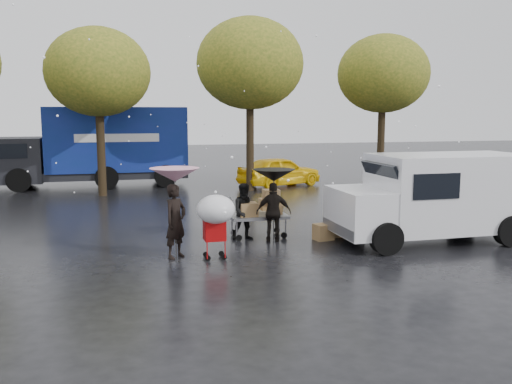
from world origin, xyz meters
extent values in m
plane|color=black|center=(0.00, 0.00, 0.00)|extent=(90.00, 90.00, 0.00)
imported|color=black|center=(-1.69, -0.09, 0.83)|extent=(0.72, 0.71, 1.66)
imported|color=black|center=(0.23, 1.27, 0.73)|extent=(0.73, 0.58, 1.45)
imported|color=black|center=(0.87, 0.88, 0.75)|extent=(0.94, 0.55, 1.50)
cylinder|color=#4C4C4C|center=(-1.69, -0.09, 0.94)|extent=(0.02, 0.02, 1.87)
cone|color=#CA5388|center=(-1.69, -0.09, 1.87)|extent=(1.10, 1.10, 0.30)
sphere|color=#4C4C4C|center=(-1.69, -0.09, 1.90)|extent=(0.06, 0.06, 0.06)
cylinder|color=#4C4C4C|center=(0.87, 0.88, 0.84)|extent=(0.02, 0.02, 1.69)
cone|color=black|center=(0.87, 0.88, 1.69)|extent=(1.07, 1.07, 0.30)
sphere|color=#4C4C4C|center=(0.87, 0.88, 1.72)|extent=(0.06, 0.06, 0.06)
cube|color=slate|center=(0.63, 1.45, 0.55)|extent=(1.50, 0.80, 0.08)
cylinder|color=slate|center=(-0.12, 1.45, 0.80)|extent=(0.04, 0.04, 0.60)
cube|color=olive|center=(0.98, 1.55, 0.79)|extent=(0.55, 0.45, 0.40)
cube|color=olive|center=(0.33, 1.35, 0.77)|extent=(0.45, 0.40, 0.35)
cube|color=olive|center=(0.93, 1.30, 1.13)|extent=(0.40, 0.35, 0.28)
cube|color=tan|center=(0.68, 1.45, 0.65)|extent=(0.90, 0.55, 0.12)
cylinder|color=black|center=(0.03, 1.13, 0.08)|extent=(0.16, 0.05, 0.16)
cylinder|color=black|center=(0.03, 1.77, 0.08)|extent=(0.16, 0.05, 0.16)
cylinder|color=black|center=(1.23, 1.13, 0.08)|extent=(0.16, 0.05, 0.16)
cylinder|color=black|center=(1.23, 1.77, 0.08)|extent=(0.16, 0.05, 0.16)
cube|color=#B50A0C|center=(-0.86, -0.38, 0.65)|extent=(0.47, 0.41, 0.45)
cylinder|color=#B50A0C|center=(-0.86, -0.57, 1.02)|extent=(0.42, 0.02, 0.02)
cylinder|color=#4C4C4C|center=(-0.86, -0.57, 0.95)|extent=(0.02, 0.02, 0.60)
ellipsoid|color=white|center=(-0.86, -0.57, 1.15)|extent=(0.84, 0.84, 0.63)
cylinder|color=black|center=(-1.04, -0.54, 0.06)|extent=(0.12, 0.04, 0.12)
cylinder|color=black|center=(-1.04, -0.22, 0.06)|extent=(0.12, 0.04, 0.12)
cylinder|color=black|center=(-0.68, -0.54, 0.06)|extent=(0.12, 0.04, 0.12)
cylinder|color=black|center=(-0.68, -0.22, 0.06)|extent=(0.12, 0.04, 0.12)
cube|color=white|center=(5.20, -0.08, 1.25)|extent=(3.80, 2.00, 1.90)
cube|color=white|center=(2.80, -0.08, 0.85)|extent=(1.20, 1.95, 1.10)
cube|color=black|center=(3.35, -0.08, 1.70)|extent=(0.37, 1.70, 0.67)
cube|color=slate|center=(2.25, -0.08, 0.45)|extent=(0.12, 1.90, 0.25)
cylinder|color=black|center=(3.00, -1.03, 0.38)|extent=(0.76, 0.28, 0.76)
cylinder|color=black|center=(3.00, 0.87, 0.38)|extent=(0.76, 0.28, 0.76)
cylinder|color=black|center=(6.30, -1.03, 0.38)|extent=(0.76, 0.28, 0.76)
cylinder|color=black|center=(6.30, 0.87, 0.38)|extent=(0.76, 0.28, 0.76)
cube|color=navy|center=(-2.87, 13.05, 2.10)|extent=(6.00, 2.50, 2.80)
cube|color=black|center=(-7.07, 13.05, 1.25)|extent=(2.20, 2.40, 1.90)
cube|color=black|center=(-3.87, 13.05, 0.55)|extent=(8.00, 2.30, 0.35)
cube|color=white|center=(-2.87, 11.79, 2.20)|extent=(3.50, 0.03, 0.35)
cylinder|color=black|center=(-6.87, 11.90, 0.50)|extent=(1.00, 0.30, 1.00)
cylinder|color=black|center=(-6.87, 14.20, 0.50)|extent=(1.00, 0.30, 1.00)
cylinder|color=black|center=(-0.87, 11.90, 0.50)|extent=(1.00, 0.30, 1.00)
cylinder|color=black|center=(-0.87, 14.20, 0.50)|extent=(1.00, 0.30, 1.00)
cube|color=olive|center=(2.15, 0.72, 0.21)|extent=(0.53, 0.45, 0.41)
cube|color=olive|center=(2.64, 0.97, 0.15)|extent=(0.42, 0.35, 0.31)
imported|color=yellow|center=(4.10, 11.04, 0.67)|extent=(4.24, 2.93, 1.34)
cylinder|color=black|center=(-3.50, 10.00, 2.24)|extent=(0.32, 0.32, 4.48)
ellipsoid|color=#3B5317|center=(-3.50, 10.00, 4.80)|extent=(4.00, 4.00, 3.40)
cylinder|color=black|center=(2.50, 10.00, 2.45)|extent=(0.32, 0.32, 4.90)
ellipsoid|color=#3B5317|center=(2.50, 10.00, 5.25)|extent=(4.40, 4.40, 3.74)
cylinder|color=black|center=(8.50, 10.00, 2.31)|extent=(0.32, 0.32, 4.62)
ellipsoid|color=#3B5317|center=(8.50, 10.00, 4.95)|extent=(4.00, 4.00, 3.40)
camera|label=1|loc=(-2.90, -12.00, 3.20)|focal=38.00mm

